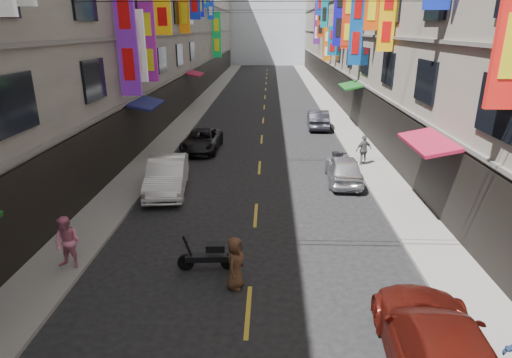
# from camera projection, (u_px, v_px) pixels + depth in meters

# --- Properties ---
(sidewalk_left) EXTENTS (2.00, 90.00, 0.12)m
(sidewalk_left) POSITION_uv_depth(u_px,v_px,m) (199.00, 106.00, 39.43)
(sidewalk_left) COLOR slate
(sidewalk_left) RESTS_ON ground
(sidewalk_right) EXTENTS (2.00, 90.00, 0.12)m
(sidewalk_right) POSITION_uv_depth(u_px,v_px,m) (330.00, 107.00, 39.06)
(sidewalk_right) COLOR slate
(sidewalk_right) RESTS_ON ground
(haze_block) EXTENTS (18.00, 8.00, 22.00)m
(haze_block) POSITION_uv_depth(u_px,v_px,m) (268.00, 5.00, 82.69)
(haze_block) COLOR silver
(haze_block) RESTS_ON ground
(street_awnings) EXTENTS (13.99, 35.20, 0.41)m
(street_awnings) POSITION_uv_depth(u_px,v_px,m) (237.00, 104.00, 23.23)
(street_awnings) COLOR #144E19
(street_awnings) RESTS_ON ground
(lane_markings) EXTENTS (0.12, 80.20, 0.01)m
(lane_markings) POSITION_uv_depth(u_px,v_px,m) (264.00, 113.00, 36.44)
(lane_markings) COLOR gold
(lane_markings) RESTS_ON ground
(scooter_crossing) EXTENTS (1.80, 0.50, 1.14)m
(scooter_crossing) POSITION_uv_depth(u_px,v_px,m) (208.00, 256.00, 12.76)
(scooter_crossing) COLOR black
(scooter_crossing) RESTS_ON ground
(scooter_far_right) EXTENTS (0.58, 1.80, 1.14)m
(scooter_far_right) POSITION_uv_depth(u_px,v_px,m) (338.00, 162.00, 21.78)
(scooter_far_right) COLOR black
(scooter_far_right) RESTS_ON ground
(car_left_mid) EXTENTS (2.12, 4.72, 1.50)m
(car_left_mid) POSITION_uv_depth(u_px,v_px,m) (167.00, 175.00, 18.85)
(car_left_mid) COLOR silver
(car_left_mid) RESTS_ON ground
(car_left_far) EXTENTS (2.17, 4.43, 1.21)m
(car_left_far) POSITION_uv_depth(u_px,v_px,m) (202.00, 141.00, 25.21)
(car_left_far) COLOR black
(car_left_far) RESTS_ON ground
(car_right_near) EXTENTS (2.39, 5.25, 1.49)m
(car_right_near) POSITION_uv_depth(u_px,v_px,m) (440.00, 350.00, 8.63)
(car_right_near) COLOR #611810
(car_right_near) RESTS_ON ground
(car_right_mid) EXTENTS (1.72, 3.92, 1.31)m
(car_right_mid) POSITION_uv_depth(u_px,v_px,m) (344.00, 169.00, 19.98)
(car_right_mid) COLOR silver
(car_right_mid) RESTS_ON ground
(car_right_far) EXTENTS (1.55, 4.07, 1.33)m
(car_right_far) POSITION_uv_depth(u_px,v_px,m) (318.00, 119.00, 30.84)
(car_right_far) COLOR #2A2932
(car_right_far) RESTS_ON ground
(pedestrian_lfar) EXTENTS (0.87, 0.67, 1.62)m
(pedestrian_lfar) POSITION_uv_depth(u_px,v_px,m) (67.00, 243.00, 12.54)
(pedestrian_lfar) COLOR pink
(pedestrian_lfar) RESTS_ON sidewalk_left
(pedestrian_rfar) EXTENTS (1.04, 0.82, 1.56)m
(pedestrian_rfar) POSITION_uv_depth(u_px,v_px,m) (364.00, 150.00, 22.18)
(pedestrian_rfar) COLOR #555558
(pedestrian_rfar) RESTS_ON sidewalk_right
(pedestrian_crossing) EXTENTS (0.69, 0.86, 1.52)m
(pedestrian_crossing) POSITION_uv_depth(u_px,v_px,m) (235.00, 263.00, 11.79)
(pedestrian_crossing) COLOR #503320
(pedestrian_crossing) RESTS_ON ground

